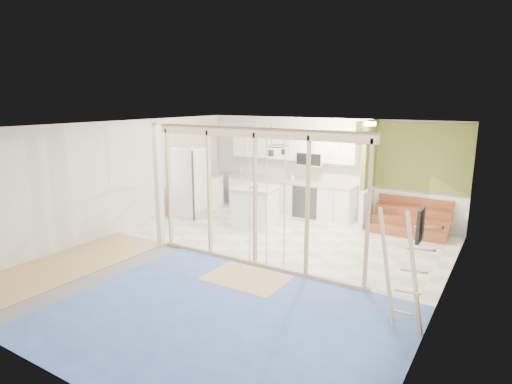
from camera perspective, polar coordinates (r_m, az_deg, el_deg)
The scene contains 16 objects.
room at distance 7.96m, azimuth -1.97°, elevation -0.63°, with size 7.01×8.01×2.61m.
floor_overlays at distance 8.35m, azimuth -1.24°, elevation -9.27°, with size 7.00×8.00×0.03m.
stud_frame at distance 8.03m, azimuth -3.42°, elevation 1.59°, with size 4.66×0.14×2.60m.
base_cabinets at distance 11.75m, azimuth 0.61°, elevation -0.53°, with size 4.45×2.24×0.93m.
upper_cabinets at distance 11.55m, azimuth 5.08°, elevation 6.01°, with size 3.60×0.41×0.85m.
green_partition at distance 10.57m, azimuth 18.69°, elevation 0.00°, with size 2.25×1.51×2.60m.
pot_rack at distance 9.59m, azimuth 2.77°, elevation 5.81°, with size 0.52×0.52×0.72m.
sheathing_panel at distance 4.86m, azimuth 19.97°, elevation -9.99°, with size 0.02×4.00×2.60m, color tan.
electrical_panel at distance 5.32m, azimuth 21.08°, elevation -4.17°, with size 0.04×0.30×0.40m, color #38383D.
ceiling_light at distance 9.90m, azimuth 14.77°, elevation 8.78°, with size 0.32×0.32×0.08m, color #FFEABF.
fridge at distance 11.45m, azimuth -9.08°, elevation 1.27°, with size 0.95×0.92×1.83m.
island at distance 10.53m, azimuth -0.05°, elevation -1.95°, with size 1.16×1.16×0.98m.
bowl at distance 10.39m, azimuth -0.14°, elevation 0.81°, with size 0.25×0.25×0.06m, color silver.
soap_bottle_a at distance 12.42m, azimuth -2.00°, elevation 3.01°, with size 0.11×0.11×0.28m, color #A5AAB8.
soap_bottle_b at distance 11.51m, azimuth 4.89°, elevation 1.98°, with size 0.08×0.08×0.18m, color white.
ladder at distance 6.14m, azimuth 19.10°, elevation -9.84°, with size 0.86×0.18×1.64m.
Camera 1 is at (4.31, -6.45, 3.09)m, focal length 30.00 mm.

